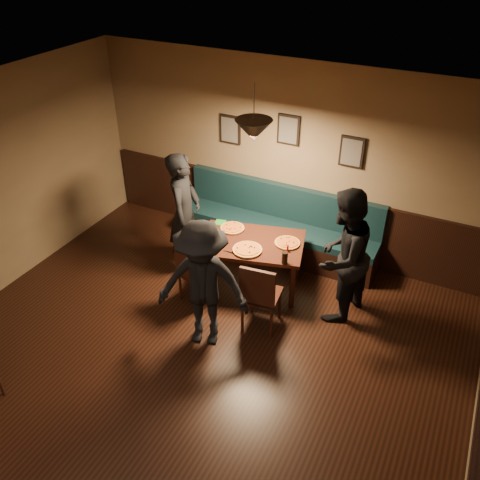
{
  "coord_description": "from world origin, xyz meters",
  "views": [
    {
      "loc": [
        2.34,
        -2.7,
        4.37
      ],
      "look_at": [
        0.02,
        1.95,
        0.95
      ],
      "focal_mm": 37.79,
      "sensor_mm": 36.0,
      "label": 1
    }
  ],
  "objects_px": {
    "dining_table": "(252,264)",
    "chair_near_right": "(262,293)",
    "chair_near_left": "(198,271)",
    "diner_left": "(185,214)",
    "diner_front": "(203,285)",
    "soda_glass": "(285,258)",
    "diner_right": "(342,256)",
    "tabasco_bottle": "(288,248)",
    "booth_bench": "(277,223)"
  },
  "relations": [
    {
      "from": "booth_bench",
      "to": "dining_table",
      "type": "relative_size",
      "value": 2.23
    },
    {
      "from": "chair_near_left",
      "to": "diner_left",
      "type": "distance_m",
      "value": 0.89
    },
    {
      "from": "booth_bench",
      "to": "diner_left",
      "type": "bearing_deg",
      "value": -137.5
    },
    {
      "from": "soda_glass",
      "to": "tabasco_bottle",
      "type": "distance_m",
      "value": 0.25
    },
    {
      "from": "diner_left",
      "to": "chair_near_right",
      "type": "bearing_deg",
      "value": -127.61
    },
    {
      "from": "tabasco_bottle",
      "to": "diner_front",
      "type": "bearing_deg",
      "value": -115.05
    },
    {
      "from": "chair_near_left",
      "to": "diner_right",
      "type": "xyz_separation_m",
      "value": [
        1.7,
        0.55,
        0.43
      ]
    },
    {
      "from": "booth_bench",
      "to": "diner_left",
      "type": "distance_m",
      "value": 1.4
    },
    {
      "from": "chair_near_right",
      "to": "soda_glass",
      "type": "bearing_deg",
      "value": 66.25
    },
    {
      "from": "diner_front",
      "to": "chair_near_right",
      "type": "bearing_deg",
      "value": 31.34
    },
    {
      "from": "booth_bench",
      "to": "diner_right",
      "type": "bearing_deg",
      "value": -37.11
    },
    {
      "from": "booth_bench",
      "to": "diner_front",
      "type": "height_order",
      "value": "diner_front"
    },
    {
      "from": "booth_bench",
      "to": "diner_left",
      "type": "relative_size",
      "value": 1.7
    },
    {
      "from": "diner_left",
      "to": "diner_front",
      "type": "bearing_deg",
      "value": -154.71
    },
    {
      "from": "diner_front",
      "to": "soda_glass",
      "type": "distance_m",
      "value": 1.12
    },
    {
      "from": "diner_left",
      "to": "diner_right",
      "type": "xyz_separation_m",
      "value": [
        2.22,
        -0.02,
        -0.0
      ]
    },
    {
      "from": "booth_bench",
      "to": "chair_near_right",
      "type": "relative_size",
      "value": 3.09
    },
    {
      "from": "diner_right",
      "to": "chair_near_right",
      "type": "bearing_deg",
      "value": -36.41
    },
    {
      "from": "booth_bench",
      "to": "chair_near_left",
      "type": "relative_size",
      "value": 3.29
    },
    {
      "from": "chair_near_left",
      "to": "tabasco_bottle",
      "type": "distance_m",
      "value": 1.19
    },
    {
      "from": "booth_bench",
      "to": "dining_table",
      "type": "height_order",
      "value": "booth_bench"
    },
    {
      "from": "chair_near_right",
      "to": "diner_right",
      "type": "xyz_separation_m",
      "value": [
        0.77,
        0.62,
        0.4
      ]
    },
    {
      "from": "tabasco_bottle",
      "to": "diner_right",
      "type": "bearing_deg",
      "value": -1.54
    },
    {
      "from": "chair_near_left",
      "to": "diner_left",
      "type": "height_order",
      "value": "diner_left"
    },
    {
      "from": "chair_near_left",
      "to": "diner_front",
      "type": "height_order",
      "value": "diner_front"
    },
    {
      "from": "diner_right",
      "to": "tabasco_bottle",
      "type": "relative_size",
      "value": 15.5
    },
    {
      "from": "chair_near_left",
      "to": "diner_left",
      "type": "xyz_separation_m",
      "value": [
        -0.52,
        0.57,
        0.43
      ]
    },
    {
      "from": "diner_right",
      "to": "dining_table",
      "type": "bearing_deg",
      "value": -76.93
    },
    {
      "from": "chair_near_right",
      "to": "tabasco_bottle",
      "type": "xyz_separation_m",
      "value": [
        0.06,
        0.64,
        0.29
      ]
    },
    {
      "from": "diner_front",
      "to": "tabasco_bottle",
      "type": "xyz_separation_m",
      "value": [
        0.55,
        1.19,
        -0.04
      ]
    },
    {
      "from": "dining_table",
      "to": "diner_right",
      "type": "xyz_separation_m",
      "value": [
        1.21,
        -0.03,
        0.52
      ]
    },
    {
      "from": "diner_front",
      "to": "soda_glass",
      "type": "relative_size",
      "value": 10.24
    },
    {
      "from": "dining_table",
      "to": "soda_glass",
      "type": "distance_m",
      "value": 0.76
    },
    {
      "from": "chair_near_right",
      "to": "diner_right",
      "type": "distance_m",
      "value": 1.06
    },
    {
      "from": "chair_near_right",
      "to": "chair_near_left",
      "type": "bearing_deg",
      "value": 168.88
    },
    {
      "from": "chair_near_right",
      "to": "diner_right",
      "type": "bearing_deg",
      "value": 32.25
    },
    {
      "from": "chair_near_right",
      "to": "tabasco_bottle",
      "type": "relative_size",
      "value": 8.52
    },
    {
      "from": "booth_bench",
      "to": "soda_glass",
      "type": "relative_size",
      "value": 18.75
    },
    {
      "from": "diner_left",
      "to": "tabasco_bottle",
      "type": "bearing_deg",
      "value": -103.86
    },
    {
      "from": "dining_table",
      "to": "chair_near_right",
      "type": "height_order",
      "value": "chair_near_right"
    },
    {
      "from": "dining_table",
      "to": "chair_near_left",
      "type": "bearing_deg",
      "value": -145.11
    },
    {
      "from": "dining_table",
      "to": "soda_glass",
      "type": "height_order",
      "value": "soda_glass"
    },
    {
      "from": "dining_table",
      "to": "tabasco_bottle",
      "type": "distance_m",
      "value": 0.66
    },
    {
      "from": "dining_table",
      "to": "diner_left",
      "type": "height_order",
      "value": "diner_left"
    },
    {
      "from": "diner_left",
      "to": "diner_front",
      "type": "relative_size",
      "value": 1.08
    },
    {
      "from": "chair_near_left",
      "to": "soda_glass",
      "type": "distance_m",
      "value": 1.16
    },
    {
      "from": "chair_near_left",
      "to": "diner_front",
      "type": "xyz_separation_m",
      "value": [
        0.44,
        -0.61,
        0.36
      ]
    },
    {
      "from": "dining_table",
      "to": "tabasco_bottle",
      "type": "relative_size",
      "value": 11.81
    },
    {
      "from": "booth_bench",
      "to": "chair_near_right",
      "type": "height_order",
      "value": "booth_bench"
    },
    {
      "from": "diner_right",
      "to": "soda_glass",
      "type": "distance_m",
      "value": 0.69
    }
  ]
}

